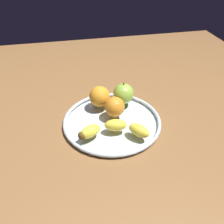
{
  "coord_description": "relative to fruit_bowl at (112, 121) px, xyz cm",
  "views": [
    {
      "loc": [
        12.87,
        60.89,
        52.17
      ],
      "look_at": [
        0.0,
        0.0,
        4.8
      ],
      "focal_mm": 38.05,
      "sensor_mm": 36.0,
      "label": 1
    }
  ],
  "objects": [
    {
      "name": "orange_center",
      "position": [
        -1.33,
        -2.15,
        4.31
      ],
      "size": [
        6.86,
        6.86,
        6.86
      ],
      "primitive_type": "sphere",
      "color": "orange",
      "rests_on": "fruit_bowl"
    },
    {
      "name": "orange_back_left",
      "position": [
        2.61,
        -8.84,
        4.61
      ],
      "size": [
        7.46,
        7.46,
        7.46
      ],
      "primitive_type": "sphere",
      "color": "orange",
      "rests_on": "fruit_bowl"
    },
    {
      "name": "fruit_bowl",
      "position": [
        0.0,
        0.0,
        0.0
      ],
      "size": [
        33.15,
        33.15,
        1.8
      ],
      "color": "silver",
      "rests_on": "ground_plane"
    },
    {
      "name": "banana",
      "position": [
        1.15,
        7.23,
        2.77
      ],
      "size": [
        22.74,
        10.38,
        3.77
      ],
      "rotation": [
        0.0,
        0.0,
        -0.18
      ],
      "color": "yellow",
      "rests_on": "fruit_bowl"
    },
    {
      "name": "apple",
      "position": [
        -6.12,
        -8.9,
        4.65
      ],
      "size": [
        7.53,
        7.53,
        8.33
      ],
      "color": "#8FBB40",
      "rests_on": "fruit_bowl"
    },
    {
      "name": "ground_plane",
      "position": [
        0.0,
        0.0,
        -2.92
      ],
      "size": [
        162.13,
        162.13,
        4.0
      ],
      "primitive_type": "cube",
      "color": "brown"
    }
  ]
}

